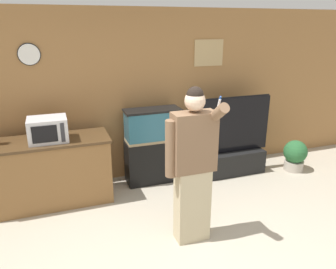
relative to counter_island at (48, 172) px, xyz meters
The scene contains 7 objects.
wall_back_paneled 1.71m from the counter_island, 19.46° to the left, with size 10.00×0.08×2.60m.
counter_island is the anchor object (origin of this frame).
microwave 0.62m from the counter_island, 35.19° to the right, with size 0.48×0.39×0.31m.
aquarium_on_stand 1.55m from the counter_island, ahead, with size 0.84×0.37×1.16m.
tv_on_stand 2.86m from the counter_island, ahead, with size 1.24×0.40×1.29m.
person_standing 2.10m from the counter_island, 42.82° to the right, with size 0.56×0.42×1.77m.
potted_plant 3.91m from the counter_island, ahead, with size 0.39×0.39×0.52m.
Camera 1 is at (-1.24, -2.28, 2.36)m, focal length 35.00 mm.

